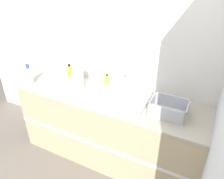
% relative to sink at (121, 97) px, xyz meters
% --- Properties ---
extents(ground_plane, '(12.00, 12.00, 0.00)m').
position_rel_sink_xyz_m(ground_plane, '(-0.14, -0.33, -0.93)').
color(ground_plane, slate).
extents(wall_back, '(4.61, 0.06, 2.60)m').
position_rel_sink_xyz_m(wall_back, '(-0.14, 0.32, 0.37)').
color(wall_back, silver).
rests_on(wall_back, ground_plane).
extents(counter_cabinet, '(2.23, 0.65, 0.92)m').
position_rel_sink_xyz_m(counter_cabinet, '(-0.14, -0.02, -0.48)').
color(counter_cabinet, tan).
rests_on(counter_cabinet, ground_plane).
extents(sink, '(0.59, 0.38, 0.28)m').
position_rel_sink_xyz_m(sink, '(0.00, 0.00, 0.00)').
color(sink, silver).
rests_on(sink, counter_cabinet).
extents(paper_towel_roll, '(0.13, 0.13, 0.26)m').
position_rel_sink_xyz_m(paper_towel_roll, '(-0.53, -0.04, 0.11)').
color(paper_towel_roll, '#4C4C51').
rests_on(paper_towel_roll, counter_cabinet).
extents(dish_rack, '(0.36, 0.26, 0.15)m').
position_rel_sink_xyz_m(dish_rack, '(0.54, -0.05, 0.04)').
color(dish_rack, '#B7BABF').
rests_on(dish_rack, counter_cabinet).
extents(bottle_clear, '(0.07, 0.07, 0.27)m').
position_rel_sink_xyz_m(bottle_clear, '(-1.13, -0.20, 0.10)').
color(bottle_clear, silver).
rests_on(bottle_clear, counter_cabinet).
extents(bottle_yellow, '(0.06, 0.06, 0.18)m').
position_rel_sink_xyz_m(bottle_yellow, '(-0.83, 0.20, 0.06)').
color(bottle_yellow, yellow).
rests_on(bottle_yellow, counter_cabinet).
extents(soap_dispenser, '(0.05, 0.05, 0.14)m').
position_rel_sink_xyz_m(soap_dispenser, '(-0.29, 0.22, 0.05)').
color(soap_dispenser, gold).
rests_on(soap_dispenser, counter_cabinet).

